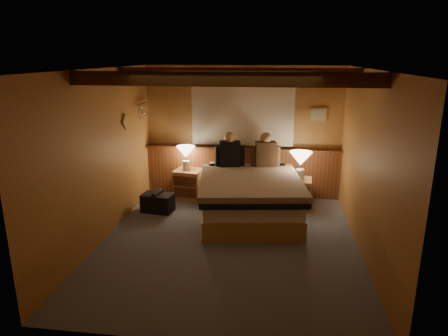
% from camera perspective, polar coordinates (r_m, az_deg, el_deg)
% --- Properties ---
extents(floor, '(4.20, 4.20, 0.00)m').
position_cam_1_polar(floor, '(5.79, 0.69, -10.52)').
color(floor, '#575D68').
rests_on(floor, ground).
extents(ceiling, '(4.20, 4.20, 0.00)m').
position_cam_1_polar(ceiling, '(5.19, 0.78, 13.95)').
color(ceiling, '#C38049').
rests_on(ceiling, wall_back).
extents(wall_back, '(3.60, 0.00, 3.60)m').
position_cam_1_polar(wall_back, '(7.41, 2.67, 5.15)').
color(wall_back, '#BD7E43').
rests_on(wall_back, floor).
extents(wall_left, '(0.00, 4.20, 4.20)m').
position_cam_1_polar(wall_left, '(5.85, -17.05, 1.58)').
color(wall_left, '#BD7E43').
rests_on(wall_left, floor).
extents(wall_right, '(0.00, 4.20, 4.20)m').
position_cam_1_polar(wall_right, '(5.46, 19.83, 0.35)').
color(wall_right, '#BD7E43').
rests_on(wall_right, floor).
extents(wall_front, '(3.60, 0.00, 3.60)m').
position_cam_1_polar(wall_front, '(3.40, -3.51, -7.94)').
color(wall_front, '#BD7E43').
rests_on(wall_front, floor).
extents(wainscot, '(3.60, 0.23, 0.94)m').
position_cam_1_polar(wainscot, '(7.51, 2.56, -0.31)').
color(wainscot, brown).
rests_on(wainscot, wall_back).
extents(curtain_window, '(2.18, 0.09, 1.11)m').
position_cam_1_polar(curtain_window, '(7.29, 2.66, 7.53)').
color(curtain_window, '#482C12').
rests_on(curtain_window, wall_back).
extents(ceiling_beams, '(3.60, 1.65, 0.16)m').
position_cam_1_polar(ceiling_beams, '(5.35, 0.97, 13.03)').
color(ceiling_beams, '#482C12').
rests_on(ceiling_beams, ceiling).
extents(coat_rail, '(0.05, 0.55, 0.24)m').
position_cam_1_polar(coat_rail, '(7.18, -11.61, 8.28)').
color(coat_rail, white).
rests_on(coat_rail, wall_left).
extents(framed_print, '(0.30, 0.04, 0.25)m').
position_cam_1_polar(framed_print, '(7.34, 13.34, 7.41)').
color(framed_print, tan).
rests_on(framed_print, wall_back).
extents(bed, '(1.82, 2.22, 0.69)m').
position_cam_1_polar(bed, '(6.52, 3.69, -4.01)').
color(bed, tan).
rests_on(bed, floor).
extents(nightstand_left, '(0.55, 0.51, 0.54)m').
position_cam_1_polar(nightstand_left, '(7.45, -5.02, -2.24)').
color(nightstand_left, tan).
rests_on(nightstand_left, floor).
extents(nightstand_right, '(0.50, 0.46, 0.52)m').
position_cam_1_polar(nightstand_right, '(7.06, 10.41, -3.57)').
color(nightstand_right, tan).
rests_on(nightstand_right, floor).
extents(lamp_left, '(0.34, 0.34, 0.44)m').
position_cam_1_polar(lamp_left, '(7.31, -5.48, 2.11)').
color(lamp_left, silver).
rests_on(lamp_left, nightstand_left).
extents(lamp_right, '(0.38, 0.38, 0.49)m').
position_cam_1_polar(lamp_right, '(6.85, 10.89, 1.08)').
color(lamp_right, silver).
rests_on(lamp_right, nightstand_right).
extents(person_left, '(0.52, 0.26, 0.64)m').
position_cam_1_polar(person_left, '(6.96, 0.84, 2.29)').
color(person_left, black).
rests_on(person_left, bed).
extents(person_right, '(0.51, 0.27, 0.63)m').
position_cam_1_polar(person_right, '(7.00, 5.97, 2.24)').
color(person_right, '#462F1C').
rests_on(person_right, bed).
extents(duffel_bag, '(0.55, 0.38, 0.37)m').
position_cam_1_polar(duffel_bag, '(6.89, -9.45, -4.87)').
color(duffel_bag, black).
rests_on(duffel_bag, floor).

